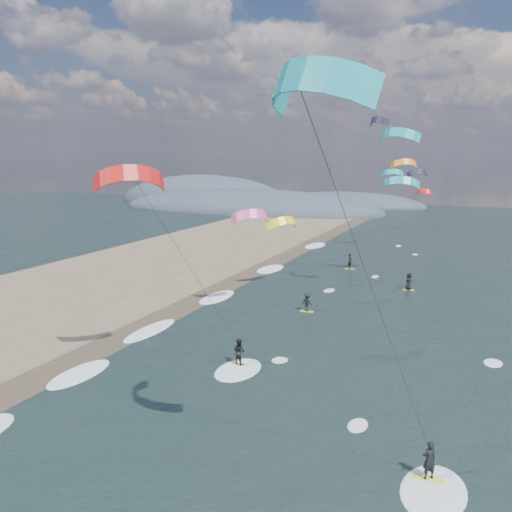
% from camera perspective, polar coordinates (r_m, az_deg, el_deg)
% --- Properties ---
extents(ground, '(260.00, 260.00, 0.00)m').
position_cam_1_polar(ground, '(27.38, -8.25, -19.10)').
color(ground, black).
rests_on(ground, ground).
extents(wet_sand_strip, '(3.00, 240.00, 0.00)m').
position_cam_1_polar(wet_sand_strip, '(41.23, -15.55, -8.99)').
color(wet_sand_strip, '#382D23').
rests_on(wet_sand_strip, ground).
extents(coastal_hills, '(80.00, 41.00, 15.00)m').
position_cam_1_polar(coastal_hills, '(141.05, -1.40, 4.96)').
color(coastal_hills, '#3D4756').
rests_on(coastal_hills, ground).
extents(kitesurfer_near_a, '(7.80, 9.12, 16.61)m').
position_cam_1_polar(kitesurfer_near_a, '(18.47, 7.42, 7.59)').
color(kitesurfer_near_a, '#D5EE2A').
rests_on(kitesurfer_near_a, ground).
extents(kitesurfer_near_b, '(7.05, 9.10, 13.40)m').
position_cam_1_polar(kitesurfer_near_b, '(32.26, -8.75, 1.66)').
color(kitesurfer_near_b, '#D5EE2A').
rests_on(kitesurfer_near_b, ground).
extents(far_kitesurfers, '(8.83, 19.75, 1.83)m').
position_cam_1_polar(far_kitesurfers, '(56.07, 9.81, -2.71)').
color(far_kitesurfers, '#D5EE2A').
rests_on(far_kitesurfers, ground).
extents(bg_kite_field, '(13.12, 59.11, 11.56)m').
position_cam_1_polar(bg_kite_field, '(69.38, 12.49, 8.20)').
color(bg_kite_field, black).
rests_on(bg_kite_field, ground).
extents(shoreline_surf, '(2.40, 79.40, 0.11)m').
position_cam_1_polar(shoreline_surf, '(44.19, -10.49, -7.46)').
color(shoreline_surf, white).
rests_on(shoreline_surf, ground).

